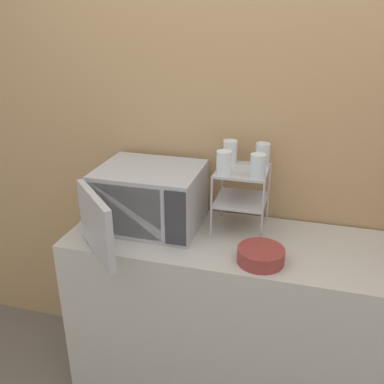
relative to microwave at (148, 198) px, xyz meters
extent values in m
cube|color=tan|center=(0.42, 0.28, 0.22)|extent=(8.00, 0.06, 2.60)
cube|color=#B7B2A8|center=(0.42, -0.03, -0.61)|extent=(1.54, 0.55, 0.93)
cube|color=#ADADB2|center=(0.01, 0.02, 0.00)|extent=(0.48, 0.39, 0.29)
cube|color=#B7B2A8|center=(-0.05, -0.17, 0.00)|extent=(0.35, 0.01, 0.25)
cube|color=#333338|center=(0.19, -0.18, 0.00)|extent=(0.10, 0.01, 0.26)
cube|color=#ADADB2|center=(-0.11, -0.32, 0.00)|extent=(0.29, 0.29, 0.28)
cylinder|color=#B2B2B7|center=(0.32, -0.04, 0.01)|extent=(0.01, 0.01, 0.31)
cylinder|color=#B2B2B7|center=(0.55, -0.04, 0.01)|extent=(0.01, 0.01, 0.31)
cylinder|color=#B2B2B7|center=(0.32, 0.20, 0.01)|extent=(0.01, 0.01, 0.31)
cylinder|color=#B2B2B7|center=(0.55, 0.20, 0.01)|extent=(0.01, 0.01, 0.31)
cube|color=#B2B2B7|center=(0.44, 0.08, 0.01)|extent=(0.23, 0.24, 0.01)
cube|color=#B2B2B7|center=(0.44, 0.08, 0.15)|extent=(0.23, 0.24, 0.01)
cylinder|color=silver|center=(0.37, 0.00, 0.21)|extent=(0.07, 0.07, 0.11)
cylinder|color=silver|center=(0.52, 0.16, 0.21)|extent=(0.07, 0.07, 0.11)
cylinder|color=silver|center=(0.51, -0.01, 0.21)|extent=(0.07, 0.07, 0.11)
cylinder|color=silver|center=(0.36, 0.17, 0.21)|extent=(0.07, 0.07, 0.11)
cylinder|color=maroon|center=(0.57, -0.19, -0.14)|extent=(0.11, 0.11, 0.01)
cylinder|color=maroon|center=(0.57, -0.19, -0.11)|extent=(0.20, 0.20, 0.06)
camera|label=1|loc=(0.71, -1.75, 0.83)|focal=40.00mm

